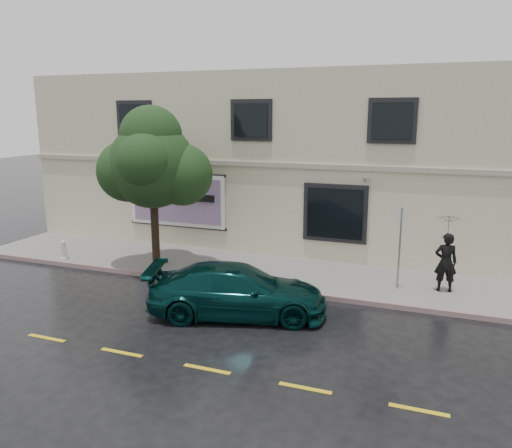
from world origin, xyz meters
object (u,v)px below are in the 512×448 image
(car, at_px, (237,291))
(fire_hydrant, at_px, (64,250))
(pedestrian, at_px, (446,262))
(street_tree, at_px, (152,166))

(car, relative_size, fire_hydrant, 6.78)
(pedestrian, distance_m, fire_hydrant, 13.31)
(car, xyz_separation_m, street_tree, (-4.21, 2.70, 3.00))
(pedestrian, bearing_deg, fire_hydrant, -4.94)
(fire_hydrant, bearing_deg, pedestrian, 29.94)
(car, height_order, pedestrian, pedestrian)
(pedestrian, xyz_separation_m, street_tree, (-9.52, -0.88, 2.65))
(car, height_order, street_tree, street_tree)
(car, distance_m, fire_hydrant, 8.25)
(car, distance_m, street_tree, 5.83)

